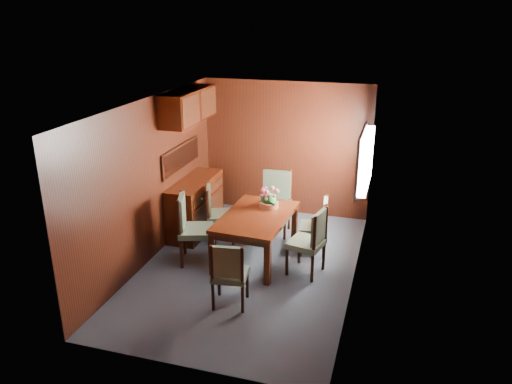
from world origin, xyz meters
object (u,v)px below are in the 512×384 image
(chair_left_near, at_px, (190,225))
(flower_centerpiece, at_px, (269,198))
(chair_right_near, at_px, (311,239))
(sideboard, at_px, (196,205))
(dining_table, at_px, (256,221))
(chair_head, at_px, (229,271))

(chair_left_near, xyz_separation_m, flower_centerpiece, (1.00, 0.72, 0.26))
(flower_centerpiece, bearing_deg, chair_right_near, -37.72)
(sideboard, distance_m, chair_right_near, 2.33)
(chair_right_near, bearing_deg, dining_table, 87.32)
(dining_table, height_order, chair_right_near, chair_right_near)
(chair_left_near, height_order, chair_right_near, chair_left_near)
(sideboard, distance_m, dining_table, 1.44)
(dining_table, xyz_separation_m, chair_head, (0.05, -1.37, -0.10))
(chair_left_near, bearing_deg, chair_head, 25.35)
(dining_table, distance_m, chair_head, 1.37)
(sideboard, distance_m, chair_left_near, 1.11)
(chair_right_near, bearing_deg, sideboard, 79.85)
(sideboard, relative_size, dining_table, 0.91)
(chair_right_near, xyz_separation_m, chair_head, (-0.82, -1.12, -0.05))
(sideboard, bearing_deg, chair_head, -57.20)
(chair_left_near, bearing_deg, sideboard, -178.82)
(chair_left_near, height_order, flower_centerpiece, chair_left_near)
(chair_head, relative_size, flower_centerpiece, 2.91)
(sideboard, relative_size, chair_right_near, 1.41)
(dining_table, distance_m, chair_left_near, 0.97)
(dining_table, bearing_deg, sideboard, 155.10)
(sideboard, xyz_separation_m, flower_centerpiece, (1.37, -0.32, 0.40))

